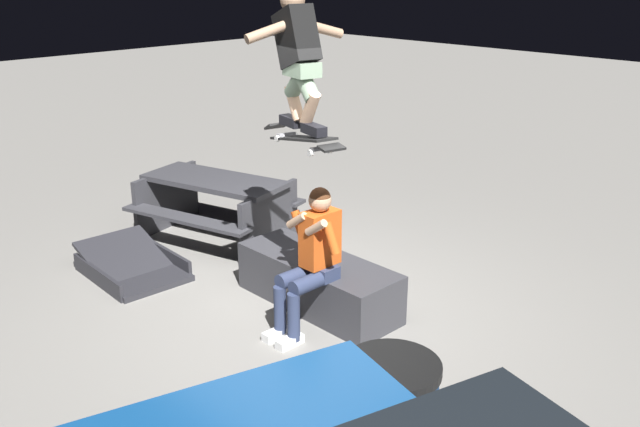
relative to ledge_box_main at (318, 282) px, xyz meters
name	(u,v)px	position (x,y,z in m)	size (l,w,h in m)	color
ground_plane	(306,312)	(-0.03, 0.19, -0.24)	(40.00, 40.00, 0.00)	gray
ledge_box_main	(318,282)	(0.00, 0.00, 0.00)	(1.70, 0.62, 0.48)	#38383D
person_sitting_on_ledge	(311,254)	(-0.29, 0.37, 0.49)	(0.59, 0.75, 1.32)	#2D3856
skateboard	(303,139)	(-0.21, 0.38, 1.51)	(1.04, 0.43, 0.16)	black
skater_airborne	(298,53)	(-0.15, 0.37, 2.20)	(0.64, 0.88, 1.12)	black
kicker_ramp	(133,268)	(1.90, 0.90, -0.18)	(1.23, 0.90, 0.39)	#28282D
picnic_table_back	(215,198)	(2.09, -0.36, 0.26)	(1.99, 1.73, 0.75)	#38383D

